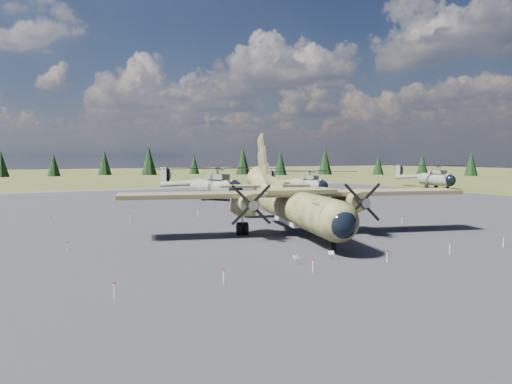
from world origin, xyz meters
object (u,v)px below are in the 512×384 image
helicopter_mid (308,177)px  helicopter_far (436,172)px  helicopter_near (215,177)px  transport_plane (293,201)px

helicopter_mid → helicopter_far: size_ratio=0.93×
helicopter_near → helicopter_mid: bearing=-13.1°
transport_plane → helicopter_mid: transport_plane is taller
transport_plane → helicopter_far: (61.49, 38.83, 0.63)m
transport_plane → helicopter_far: size_ratio=1.31×
transport_plane → helicopter_mid: (27.48, 38.31, 0.15)m
transport_plane → helicopter_near: size_ratio=1.13×
helicopter_mid → helicopter_near: bearing=175.4°
helicopter_near → helicopter_far: 54.72m
helicopter_near → helicopter_mid: 20.92m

